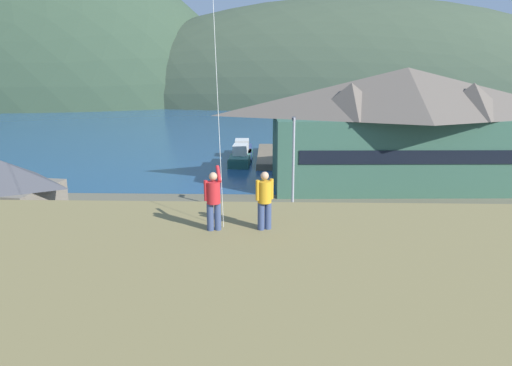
{
  "coord_description": "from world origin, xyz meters",
  "views": [
    {
      "loc": [
        0.46,
        -20.88,
        10.55
      ],
      "look_at": [
        -0.43,
        9.0,
        3.2
      ],
      "focal_mm": 33.88,
      "sensor_mm": 36.0,
      "label": 1
    }
  ],
  "objects_px": {
    "parked_car_corner_spot": "(439,266)",
    "parking_light_pole": "(293,163)",
    "storage_shed_near_lot": "(2,203)",
    "parked_car_back_row_left": "(389,234)",
    "wharf_dock": "(272,156)",
    "person_kite_flyer": "(214,199)",
    "moored_boat_wharfside": "(242,151)",
    "person_companion": "(265,199)",
    "parked_car_mid_row_far": "(90,267)",
    "parked_car_front_row_end": "(215,270)",
    "moored_boat_outer_mooring": "(306,157)",
    "moored_boat_inner_slip": "(241,157)",
    "parked_car_mid_row_center": "(472,225)",
    "harbor_lodge": "(404,124)",
    "parked_car_front_row_red": "(285,232)",
    "parked_car_back_row_right": "(171,228)"
  },
  "relations": [
    {
      "from": "moored_boat_wharfside",
      "to": "parked_car_corner_spot",
      "type": "height_order",
      "value": "moored_boat_wharfside"
    },
    {
      "from": "moored_boat_wharfside",
      "to": "parked_car_back_row_left",
      "type": "xyz_separation_m",
      "value": [
        10.14,
        -29.02,
        0.34
      ]
    },
    {
      "from": "moored_boat_wharfside",
      "to": "parked_car_mid_row_center",
      "type": "distance_m",
      "value": 31.44
    },
    {
      "from": "wharf_dock",
      "to": "parked_car_back_row_left",
      "type": "relative_size",
      "value": 3.07
    },
    {
      "from": "person_companion",
      "to": "parked_car_front_row_red",
      "type": "bearing_deg",
      "value": 85.36
    },
    {
      "from": "parked_car_mid_row_center",
      "to": "person_kite_flyer",
      "type": "distance_m",
      "value": 21.09
    },
    {
      "from": "person_companion",
      "to": "moored_boat_outer_mooring",
      "type": "bearing_deg",
      "value": 83.96
    },
    {
      "from": "parked_car_back_row_right",
      "to": "parked_car_back_row_left",
      "type": "xyz_separation_m",
      "value": [
        12.75,
        -0.57,
        0.0
      ]
    },
    {
      "from": "wharf_dock",
      "to": "person_companion",
      "type": "relative_size",
      "value": 7.46
    },
    {
      "from": "storage_shed_near_lot",
      "to": "parked_car_back_row_left",
      "type": "xyz_separation_m",
      "value": [
        22.39,
        0.06,
        -1.7
      ]
    },
    {
      "from": "storage_shed_near_lot",
      "to": "parked_car_back_row_left",
      "type": "bearing_deg",
      "value": 0.15
    },
    {
      "from": "parked_car_mid_row_center",
      "to": "moored_boat_inner_slip",
      "type": "bearing_deg",
      "value": 123.31
    },
    {
      "from": "parked_car_front_row_end",
      "to": "moored_boat_inner_slip",
      "type": "bearing_deg",
      "value": 91.18
    },
    {
      "from": "moored_boat_inner_slip",
      "to": "parked_car_front_row_end",
      "type": "distance_m",
      "value": 30.61
    },
    {
      "from": "wharf_dock",
      "to": "parked_car_back_row_right",
      "type": "relative_size",
      "value": 3.02
    },
    {
      "from": "moored_boat_outer_mooring",
      "to": "parked_car_corner_spot",
      "type": "height_order",
      "value": "moored_boat_outer_mooring"
    },
    {
      "from": "wharf_dock",
      "to": "person_kite_flyer",
      "type": "relative_size",
      "value": 6.99
    },
    {
      "from": "harbor_lodge",
      "to": "parked_car_front_row_red",
      "type": "distance_m",
      "value": 19.53
    },
    {
      "from": "storage_shed_near_lot",
      "to": "parked_car_mid_row_far",
      "type": "height_order",
      "value": "storage_shed_near_lot"
    },
    {
      "from": "parked_car_corner_spot",
      "to": "parking_light_pole",
      "type": "xyz_separation_m",
      "value": [
        -6.68,
        9.49,
        3.13
      ]
    },
    {
      "from": "harbor_lodge",
      "to": "parked_car_front_row_red",
      "type": "bearing_deg",
      "value": -124.48
    },
    {
      "from": "parked_car_front_row_end",
      "to": "parked_car_back_row_left",
      "type": "xyz_separation_m",
      "value": [
        9.46,
        5.3,
        0.0
      ]
    },
    {
      "from": "wharf_dock",
      "to": "moored_boat_wharfside",
      "type": "height_order",
      "value": "moored_boat_wharfside"
    },
    {
      "from": "wharf_dock",
      "to": "parked_car_back_row_left",
      "type": "xyz_separation_m",
      "value": [
        6.68,
        -28.01,
        0.71
      ]
    },
    {
      "from": "parked_car_back_row_right",
      "to": "person_companion",
      "type": "distance_m",
      "value": 15.77
    },
    {
      "from": "moored_boat_wharfside",
      "to": "person_companion",
      "type": "bearing_deg",
      "value": -85.75
    },
    {
      "from": "storage_shed_near_lot",
      "to": "moored_boat_outer_mooring",
      "type": "relative_size",
      "value": 0.79
    },
    {
      "from": "moored_boat_outer_mooring",
      "to": "parked_car_back_row_right",
      "type": "distance_m",
      "value": 26.76
    },
    {
      "from": "moored_boat_outer_mooring",
      "to": "storage_shed_near_lot",
      "type": "bearing_deg",
      "value": -127.29
    },
    {
      "from": "parked_car_back_row_right",
      "to": "parked_car_back_row_left",
      "type": "bearing_deg",
      "value": -2.56
    },
    {
      "from": "parked_car_mid_row_far",
      "to": "harbor_lodge",
      "type": "bearing_deg",
      "value": 45.96
    },
    {
      "from": "parked_car_front_row_end",
      "to": "moored_boat_outer_mooring",
      "type": "bearing_deg",
      "value": 78.06
    },
    {
      "from": "moored_boat_outer_mooring",
      "to": "parked_car_back_row_left",
      "type": "height_order",
      "value": "moored_boat_outer_mooring"
    },
    {
      "from": "harbor_lodge",
      "to": "parked_car_back_row_left",
      "type": "height_order",
      "value": "harbor_lodge"
    },
    {
      "from": "person_companion",
      "to": "parked_car_front_row_end",
      "type": "bearing_deg",
      "value": 107.64
    },
    {
      "from": "moored_boat_outer_mooring",
      "to": "parked_car_front_row_end",
      "type": "distance_m",
      "value": 31.45
    },
    {
      "from": "parked_car_mid_row_far",
      "to": "parked_car_front_row_red",
      "type": "relative_size",
      "value": 0.99
    },
    {
      "from": "parked_car_front_row_end",
      "to": "person_companion",
      "type": "distance_m",
      "value": 9.86
    },
    {
      "from": "parked_car_corner_spot",
      "to": "parked_car_mid_row_center",
      "type": "relative_size",
      "value": 0.98
    },
    {
      "from": "person_kite_flyer",
      "to": "person_companion",
      "type": "height_order",
      "value": "person_kite_flyer"
    },
    {
      "from": "person_kite_flyer",
      "to": "parked_car_mid_row_center",
      "type": "bearing_deg",
      "value": 46.71
    },
    {
      "from": "storage_shed_near_lot",
      "to": "parked_car_mid_row_far",
      "type": "xyz_separation_m",
      "value": [
        6.86,
        -5.1,
        -1.7
      ]
    },
    {
      "from": "harbor_lodge",
      "to": "person_kite_flyer",
      "type": "bearing_deg",
      "value": -114.7
    },
    {
      "from": "wharf_dock",
      "to": "parked_car_mid_row_far",
      "type": "bearing_deg",
      "value": -104.94
    },
    {
      "from": "parked_car_mid_row_center",
      "to": "person_companion",
      "type": "distance_m",
      "value": 20.06
    },
    {
      "from": "wharf_dock",
      "to": "parked_car_front_row_end",
      "type": "bearing_deg",
      "value": -94.77
    },
    {
      "from": "parked_car_back_row_right",
      "to": "person_companion",
      "type": "relative_size",
      "value": 2.47
    },
    {
      "from": "moored_boat_inner_slip",
      "to": "parked_car_corner_spot",
      "type": "distance_m",
      "value": 31.98
    },
    {
      "from": "parked_car_front_row_end",
      "to": "parking_light_pole",
      "type": "height_order",
      "value": "parking_light_pole"
    },
    {
      "from": "moored_boat_wharfside",
      "to": "harbor_lodge",
      "type": "bearing_deg",
      "value": -41.3
    }
  ]
}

